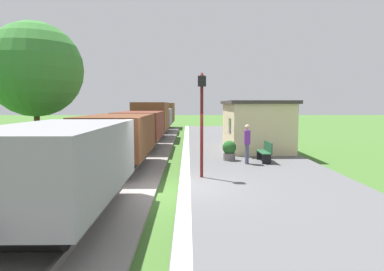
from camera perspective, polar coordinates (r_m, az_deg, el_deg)
ground_plane at (r=11.14m, az=-3.31°, el=-9.55°), size 160.00×160.00×0.00m
platform_slab at (r=11.42m, az=13.13°, el=-8.66°), size 6.00×60.00×0.25m
platform_edge_stripe at (r=11.06m, az=-1.23°, el=-8.28°), size 0.36×60.00×0.01m
track_ballast at (r=11.48m, az=-15.52°, el=-8.97°), size 3.80×60.00×0.12m
rail_near at (r=11.29m, az=-11.96°, el=-8.46°), size 0.07×60.00×0.14m
rail_far at (r=11.66m, az=-18.99°, el=-8.20°), size 0.07×60.00×0.14m
freight_train at (r=25.24m, az=-7.32°, el=2.15°), size 2.50×39.20×2.72m
station_hut at (r=20.12m, az=10.46°, el=1.75°), size 3.50×5.80×2.78m
bench_near_hut at (r=15.83m, az=12.05°, el=-2.58°), size 0.42×1.50×0.91m
person_waiting at (r=15.08m, az=9.12°, el=-1.15°), size 0.26×0.39×1.71m
potted_planter at (r=15.98m, az=6.20°, el=-2.42°), size 0.64×0.64×0.92m
lamp_post_near at (r=12.04m, az=1.63°, el=5.05°), size 0.28×0.28×3.70m
tree_trackside_far at (r=19.00m, az=-24.61°, el=9.90°), size 4.68×4.68×6.89m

